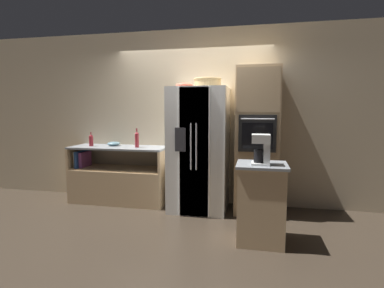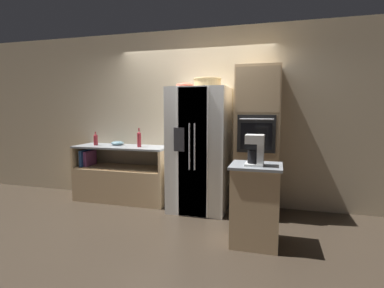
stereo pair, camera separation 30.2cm
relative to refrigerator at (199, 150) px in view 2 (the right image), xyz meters
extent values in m
plane|color=#382D23|center=(-0.18, -0.06, -0.93)|extent=(20.00, 20.00, 0.00)
cube|color=beige|center=(-0.18, 0.41, 0.47)|extent=(12.00, 0.06, 2.80)
cube|color=tan|center=(-1.35, 0.09, -0.65)|extent=(1.59, 0.58, 0.55)
cube|color=tan|center=(-1.35, 0.09, -0.36)|extent=(1.52, 0.53, 0.02)
cube|color=tan|center=(-2.13, 0.09, -0.20)|extent=(0.04, 0.58, 0.34)
cube|color=tan|center=(-0.58, 0.09, -0.20)|extent=(0.04, 0.58, 0.34)
cube|color=gray|center=(-1.35, 0.09, -0.02)|extent=(1.59, 0.58, 0.03)
cube|color=silver|center=(-2.06, 0.06, -0.23)|extent=(0.05, 0.27, 0.25)
cube|color=#284C8E|center=(-2.01, 0.06, -0.22)|extent=(0.04, 0.41, 0.27)
cube|color=#934784|center=(-1.96, 0.06, -0.23)|extent=(0.05, 0.31, 0.25)
cube|color=white|center=(0.00, 0.01, 0.00)|extent=(0.86, 0.74, 1.85)
cube|color=white|center=(-0.01, -0.37, 0.00)|extent=(0.42, 0.02, 1.82)
cube|color=white|center=(0.01, -0.37, 0.00)|extent=(0.42, 0.02, 1.82)
cylinder|color=#B2B2B7|center=(-0.04, -0.40, 0.09)|extent=(0.02, 0.02, 0.65)
cylinder|color=#B2B2B7|center=(0.04, -0.40, 0.09)|extent=(0.02, 0.02, 0.65)
cube|color=#2D2D33|center=(-0.19, -0.39, 0.19)|extent=(0.15, 0.01, 0.33)
cube|color=tan|center=(0.86, 0.07, 0.14)|extent=(0.61, 0.62, 2.13)
cube|color=black|center=(0.86, -0.25, 0.28)|extent=(0.50, 0.04, 0.51)
cube|color=black|center=(0.86, -0.27, 0.25)|extent=(0.41, 0.01, 0.35)
cylinder|color=#B2B2B7|center=(0.86, -0.29, 0.48)|extent=(0.44, 0.02, 0.02)
cube|color=tan|center=(0.86, -0.24, 0.87)|extent=(0.58, 0.01, 0.61)
cube|color=tan|center=(0.91, -0.98, -0.48)|extent=(0.52, 0.48, 0.89)
cube|color=gray|center=(0.91, -0.98, -0.02)|extent=(0.57, 0.52, 0.03)
cylinder|color=tan|center=(0.14, -0.08, 0.98)|extent=(0.38, 0.38, 0.11)
torus|color=tan|center=(0.14, -0.08, 1.03)|extent=(0.40, 0.40, 0.03)
ellipsoid|color=#DB664C|center=(-0.21, -0.04, 0.96)|extent=(0.26, 0.26, 0.07)
cylinder|color=maroon|center=(-1.02, 0.06, 0.11)|extent=(0.06, 0.06, 0.22)
cone|color=maroon|center=(-1.02, 0.06, 0.24)|extent=(0.06, 0.06, 0.04)
cylinder|color=maroon|center=(-1.02, 0.06, 0.28)|extent=(0.02, 0.02, 0.05)
cylinder|color=maroon|center=(-1.84, 0.07, 0.08)|extent=(0.07, 0.07, 0.16)
cone|color=maroon|center=(-1.84, 0.07, 0.18)|extent=(0.07, 0.07, 0.04)
cylinder|color=maroon|center=(-1.84, 0.07, 0.21)|extent=(0.02, 0.02, 0.03)
ellipsoid|color=#668C99|center=(-1.49, 0.19, 0.03)|extent=(0.21, 0.21, 0.07)
cube|color=white|center=(0.89, -1.03, 0.01)|extent=(0.20, 0.20, 0.02)
cylinder|color=black|center=(0.88, -1.03, 0.09)|extent=(0.12, 0.12, 0.14)
cube|color=white|center=(0.96, -1.03, 0.16)|extent=(0.07, 0.17, 0.34)
cube|color=white|center=(0.89, -1.03, 0.28)|extent=(0.20, 0.20, 0.09)
camera|label=1|loc=(0.83, -4.41, 0.61)|focal=28.00mm
camera|label=2|loc=(1.13, -4.33, 0.61)|focal=28.00mm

